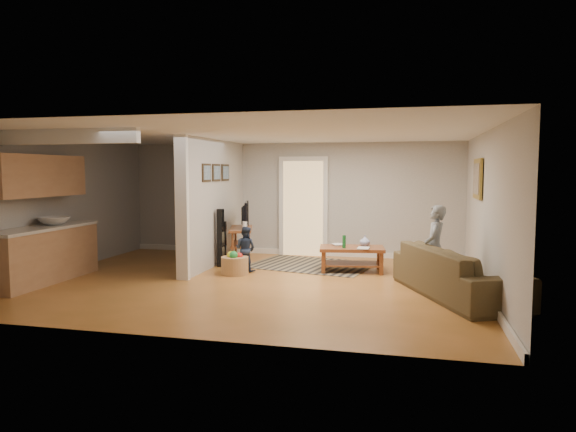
% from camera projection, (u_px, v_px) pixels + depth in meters
% --- Properties ---
extents(ground, '(7.50, 7.50, 0.00)m').
position_uv_depth(ground, '(251.00, 282.00, 8.71)').
color(ground, '#915D24').
rests_on(ground, ground).
extents(room_shell, '(7.54, 6.02, 2.52)m').
position_uv_depth(room_shell, '(201.00, 195.00, 9.24)').
color(room_shell, '#A7A5A0').
rests_on(room_shell, ground).
extents(area_rug, '(2.63, 2.15, 0.01)m').
position_uv_depth(area_rug, '(311.00, 265.00, 10.27)').
color(area_rug, black).
rests_on(area_rug, ground).
extents(sofa, '(1.92, 2.71, 0.74)m').
position_uv_depth(sofa, '(456.00, 296.00, 7.71)').
color(sofa, '#473B23').
rests_on(sofa, ground).
extents(coffee_table, '(1.27, 0.85, 0.70)m').
position_uv_depth(coffee_table, '(353.00, 252.00, 9.60)').
color(coffee_table, brown).
rests_on(coffee_table, ground).
extents(tv_console, '(0.73, 1.23, 0.99)m').
position_uv_depth(tv_console, '(242.00, 231.00, 10.49)').
color(tv_console, brown).
rests_on(tv_console, ground).
extents(speaker_left, '(0.12, 0.12, 1.14)m').
position_uv_depth(speaker_left, '(221.00, 238.00, 10.06)').
color(speaker_left, black).
rests_on(speaker_left, ground).
extents(speaker_right, '(0.10, 0.10, 0.88)m').
position_uv_depth(speaker_right, '(224.00, 243.00, 10.26)').
color(speaker_right, black).
rests_on(speaker_right, ground).
extents(toy_basket, '(0.50, 0.50, 0.44)m').
position_uv_depth(toy_basket, '(235.00, 264.00, 9.35)').
color(toy_basket, olive).
rests_on(toy_basket, ground).
extents(child, '(0.40, 0.54, 1.35)m').
position_uv_depth(child, '(434.00, 289.00, 8.17)').
color(child, gray).
rests_on(child, ground).
extents(toddler, '(0.47, 0.40, 0.85)m').
position_uv_depth(toddler, '(246.00, 271.00, 9.64)').
color(toddler, '#1E2940').
rests_on(toddler, ground).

